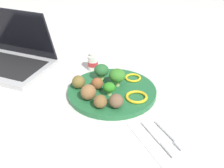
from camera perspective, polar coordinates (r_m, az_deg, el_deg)
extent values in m
plane|color=silver|center=(0.93, 0.00, -1.91)|extent=(4.00, 4.00, 0.00)
cylinder|color=#236638|center=(0.92, 0.00, -1.49)|extent=(0.28, 0.28, 0.02)
cylinder|color=#8EBD6B|center=(0.89, -0.55, -1.79)|extent=(0.02, 0.02, 0.01)
ellipsoid|color=#2B811F|center=(0.88, -0.56, -0.67)|extent=(0.04, 0.04, 0.03)
cylinder|color=#A1C36A|center=(0.97, -1.88, 1.41)|extent=(0.02, 0.02, 0.02)
ellipsoid|color=#2A6230|center=(0.96, -1.91, 2.77)|extent=(0.05, 0.05, 0.04)
cylinder|color=#ACBC6C|center=(0.94, 1.02, 0.16)|extent=(0.02, 0.02, 0.02)
ellipsoid|color=#357827|center=(0.92, 1.04, 1.68)|extent=(0.05, 0.05, 0.04)
sphere|color=brown|center=(0.87, -4.65, -1.60)|extent=(0.05, 0.05, 0.05)
sphere|color=brown|center=(0.92, -6.58, 0.40)|extent=(0.04, 0.04, 0.04)
sphere|color=brown|center=(0.83, -2.31, -3.45)|extent=(0.04, 0.04, 0.04)
sphere|color=brown|center=(0.92, -2.92, 0.10)|extent=(0.04, 0.04, 0.04)
sphere|color=brown|center=(0.83, 0.80, -3.33)|extent=(0.04, 0.04, 0.04)
torus|color=yellow|center=(0.98, 4.13, 1.22)|extent=(0.07, 0.07, 0.01)
torus|color=yellow|center=(0.88, 4.83, -2.54)|extent=(0.09, 0.09, 0.01)
cube|color=white|center=(0.77, 10.10, -10.29)|extent=(0.18, 0.13, 0.01)
cube|color=silver|center=(0.78, 10.61, -8.98)|extent=(0.09, 0.01, 0.01)
cube|color=silver|center=(0.75, 13.31, -11.55)|extent=(0.03, 0.02, 0.01)
cube|color=white|center=(0.77, 7.89, -9.23)|extent=(0.09, 0.02, 0.01)
cube|color=silver|center=(0.73, 10.92, -12.49)|extent=(0.06, 0.02, 0.01)
cylinder|color=white|center=(1.06, -3.77, 4.19)|extent=(0.04, 0.04, 0.06)
cylinder|color=red|center=(1.06, -3.76, 4.05)|extent=(0.04, 0.04, 0.02)
cylinder|color=silver|center=(1.04, -3.83, 5.80)|extent=(0.03, 0.03, 0.01)
cube|color=#B7B7B7|center=(1.14, -20.25, 3.24)|extent=(0.39, 0.37, 0.02)
cube|color=black|center=(1.14, -20.33, 3.63)|extent=(0.32, 0.30, 0.00)
cube|color=black|center=(1.16, -18.59, 9.58)|extent=(0.28, 0.25, 0.19)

